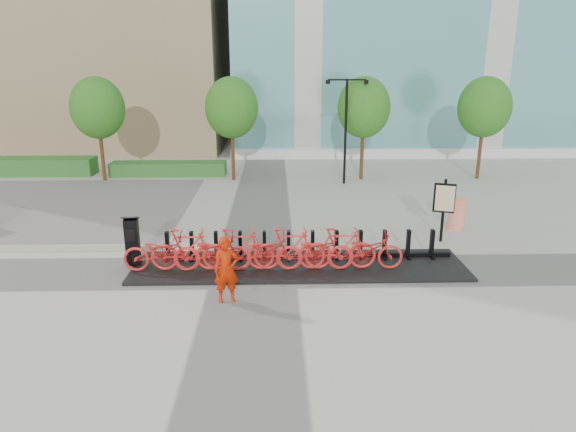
{
  "coord_description": "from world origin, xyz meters",
  "views": [
    {
      "loc": [
        0.62,
        -13.57,
        5.73
      ],
      "look_at": [
        1.0,
        1.5,
        1.2
      ],
      "focal_mm": 32.0,
      "sensor_mm": 36.0,
      "label": 1
    }
  ],
  "objects_px": {
    "bike_0": "(161,252)",
    "construction_barrel": "(457,214)",
    "worker_red": "(226,270)",
    "kiosk": "(132,241)",
    "map_sign": "(444,201)"
  },
  "relations": [
    {
      "from": "bike_0",
      "to": "construction_barrel",
      "type": "distance_m",
      "value": 10.36
    },
    {
      "from": "worker_red",
      "to": "map_sign",
      "type": "distance_m",
      "value": 7.99
    },
    {
      "from": "kiosk",
      "to": "worker_red",
      "type": "distance_m",
      "value": 3.72
    },
    {
      "from": "worker_red",
      "to": "bike_0",
      "type": "bearing_deg",
      "value": 124.34
    },
    {
      "from": "kiosk",
      "to": "map_sign",
      "type": "relative_size",
      "value": 0.71
    },
    {
      "from": "construction_barrel",
      "to": "bike_0",
      "type": "bearing_deg",
      "value": -158.68
    },
    {
      "from": "bike_0",
      "to": "kiosk",
      "type": "bearing_deg",
      "value": 60.89
    },
    {
      "from": "bike_0",
      "to": "worker_red",
      "type": "bearing_deg",
      "value": -132.14
    },
    {
      "from": "kiosk",
      "to": "bike_0",
      "type": "bearing_deg",
      "value": -35.41
    },
    {
      "from": "kiosk",
      "to": "construction_barrel",
      "type": "distance_m",
      "value": 11.06
    },
    {
      "from": "kiosk",
      "to": "worker_red",
      "type": "relative_size",
      "value": 0.89
    },
    {
      "from": "bike_0",
      "to": "construction_barrel",
      "type": "bearing_deg",
      "value": -68.68
    },
    {
      "from": "map_sign",
      "to": "kiosk",
      "type": "bearing_deg",
      "value": -149.19
    },
    {
      "from": "kiosk",
      "to": "worker_red",
      "type": "height_order",
      "value": "worker_red"
    },
    {
      "from": "worker_red",
      "to": "construction_barrel",
      "type": "distance_m",
      "value": 9.48
    }
  ]
}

